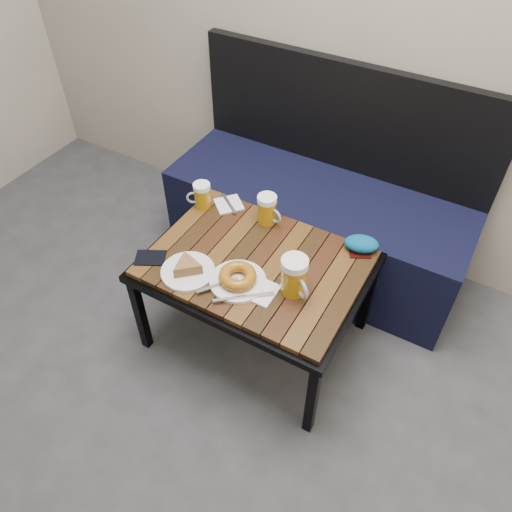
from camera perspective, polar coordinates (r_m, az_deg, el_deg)
The scene contains 12 objects.
bench at distance 2.42m, azimuth 7.09°, elevation 4.48°, with size 1.40×0.50×0.95m.
cafe_table at distance 1.93m, azimuth 0.00°, elevation -1.51°, with size 0.84×0.62×0.47m.
beer_mug_left at distance 2.12m, azimuth -6.21°, elevation 6.91°, with size 0.11×0.09×0.12m.
beer_mug_centre at distance 2.03m, azimuth 1.30°, elevation 5.35°, with size 0.12×0.09×0.13m.
beer_mug_right at distance 1.75m, azimuth 4.39°, elevation -2.32°, with size 0.14×0.13×0.15m.
plate_pie at distance 1.86m, azimuth -7.84°, elevation -1.43°, with size 0.20×0.20×0.06m.
plate_bagel at distance 1.81m, azimuth -2.11°, elevation -2.57°, with size 0.25×0.24×0.06m.
napkin_left at distance 2.15m, azimuth -3.12°, elevation 5.92°, with size 0.15×0.15×0.01m.
napkin_right at distance 1.80m, azimuth 0.16°, elevation -3.89°, with size 0.14×0.12×0.01m.
passport_navy at distance 1.95m, azimuth -11.98°, elevation -0.20°, with size 0.08×0.11×0.01m, color black.
passport_burgundy at distance 1.99m, azimuth 11.68°, elevation 0.90°, with size 0.08×0.11×0.01m, color black.
knit_pouch at distance 1.97m, azimuth 11.96°, elevation 1.38°, with size 0.13×0.09×0.06m, color navy.
Camera 1 is at (0.52, 0.03, 1.83)m, focal length 35.00 mm.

